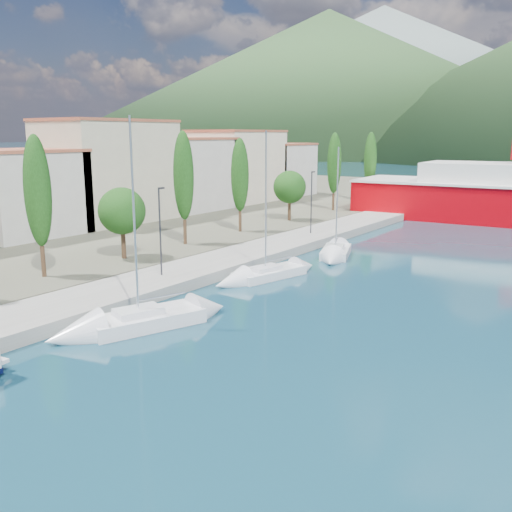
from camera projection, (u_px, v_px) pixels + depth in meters
The scene contains 8 objects.
quay at pixel (250, 255), 48.12m from camera, with size 5.00×88.00×0.80m, color gray.
land_strip at pixel (65, 210), 77.42m from camera, with size 70.00×148.00×0.70m, color #565644.
town_buildings at pixel (147, 175), 68.66m from camera, with size 9.20×69.20×11.30m.
tree_row at pixel (227, 183), 55.14m from camera, with size 3.71×63.93×10.01m.
lamp_posts at pixel (152, 230), 38.26m from camera, with size 0.15×44.79×6.06m.
sailboat_near at pixel (109, 328), 30.10m from camera, with size 5.29×8.93×12.32m.
sailboat_mid at pixel (250, 278), 40.79m from camera, with size 3.87×8.22×11.45m.
sailboat_far at pixel (334, 256), 47.99m from camera, with size 4.52×7.28×10.21m.
Camera 1 is at (18.37, -12.31, 10.36)m, focal length 40.00 mm.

